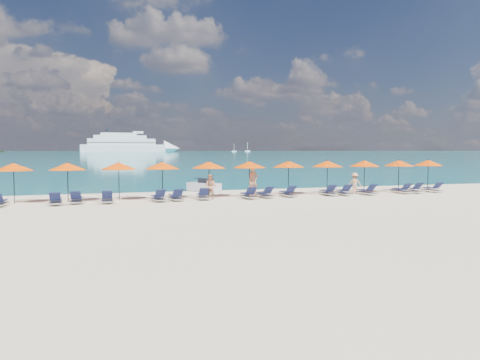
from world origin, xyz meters
name	(u,v)px	position (x,y,z in m)	size (l,w,h in m)	color
ground	(257,207)	(0.00, 0.00, 0.00)	(1400.00, 1400.00, 0.00)	beige
sea	(101,152)	(0.00, 660.00, 0.01)	(1600.00, 1300.00, 0.01)	#1FA9B2
cruise_ship	(132,145)	(33.43, 539.74, 8.32)	(115.53, 23.76, 31.96)	silver
sailboat_near	(234,151)	(156.49, 533.42, 1.05)	(5.60, 1.87, 10.26)	silver
sailboat_far	(247,151)	(180.10, 552.20, 1.24)	(6.58, 2.19, 12.07)	silver
jetski	(204,186)	(-0.69, 9.35, 0.38)	(2.17, 2.71, 0.92)	silver
beachgoer_a	(253,181)	(1.46, 4.91, 0.96)	(0.70, 0.46, 1.92)	tan
beachgoer_b	(211,187)	(-1.49, 4.10, 0.75)	(0.73, 0.42, 1.51)	tan
beachgoer_c	(355,183)	(8.51, 4.60, 0.71)	(0.92, 0.43, 1.43)	tan
umbrella_1	(13,167)	(-12.29, 5.19, 2.02)	(2.10, 2.10, 2.28)	black
umbrella_2	(67,166)	(-9.51, 5.16, 2.02)	(2.10, 2.10, 2.28)	black
umbrella_3	(119,166)	(-6.71, 5.17, 2.02)	(2.10, 2.10, 2.28)	black
umbrella_4	(162,165)	(-4.19, 5.12, 2.02)	(2.10, 2.10, 2.28)	black
umbrella_5	(209,165)	(-1.32, 5.20, 2.02)	(2.10, 2.10, 2.28)	black
umbrella_6	(249,165)	(1.28, 5.12, 2.02)	(2.10, 2.10, 2.28)	black
umbrella_7	(289,164)	(4.03, 5.31, 2.02)	(2.10, 2.10, 2.28)	black
umbrella_8	(327,164)	(6.74, 5.13, 2.02)	(2.10, 2.10, 2.28)	black
umbrella_9	(365,163)	(9.54, 5.08, 2.02)	(2.10, 2.10, 2.28)	black
umbrella_10	(399,163)	(12.35, 5.16, 2.02)	(2.10, 2.10, 2.28)	black
umbrella_11	(428,163)	(14.86, 5.21, 2.02)	(2.10, 2.10, 2.28)	black
lounger_3	(56,201)	(-10.08, 3.83, 0.24)	(0.65, 1.71, 0.66)	silver
lounger_4	(77,199)	(-9.03, 4.17, 0.24)	(0.71, 1.73, 0.66)	silver
lounger_5	(107,199)	(-7.42, 3.95, 0.24)	(0.65, 1.71, 0.66)	silver
lounger_6	(158,197)	(-4.61, 3.90, 0.24)	(0.77, 1.75, 0.66)	silver
lounger_7	(176,197)	(-3.59, 3.98, 0.24)	(0.74, 1.74, 0.66)	silver
lounger_8	(203,196)	(-1.96, 4.09, 0.24)	(0.78, 1.75, 0.66)	silver
lounger_9	(248,195)	(0.79, 3.84, 0.24)	(0.63, 1.70, 0.66)	silver
lounger_10	(265,194)	(1.93, 4.05, 0.24)	(0.79, 1.75, 0.66)	silver
lounger_11	(288,193)	(3.49, 4.14, 0.24)	(0.63, 1.70, 0.66)	silver
lounger_12	(328,192)	(6.32, 4.20, 0.24)	(0.73, 1.74, 0.66)	silver
lounger_13	(343,192)	(7.33, 4.00, 0.24)	(0.73, 1.74, 0.66)	silver
lounger_14	(367,191)	(8.96, 3.82, 0.24)	(0.71, 1.73, 0.66)	silver
lounger_15	(402,190)	(11.73, 3.94, 0.24)	(0.62, 1.70, 0.66)	silver
lounger_16	(413,189)	(12.79, 4.11, 0.24)	(0.66, 1.71, 0.66)	silver
lounger_17	(433,189)	(14.38, 4.09, 0.24)	(0.64, 1.71, 0.66)	silver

